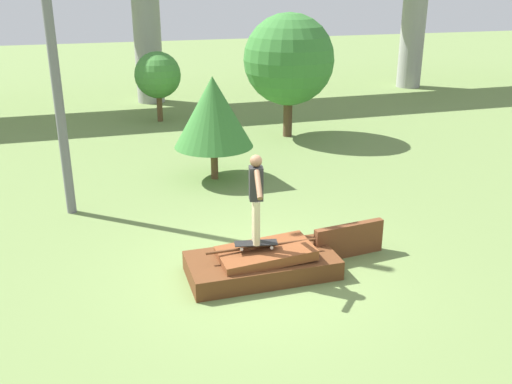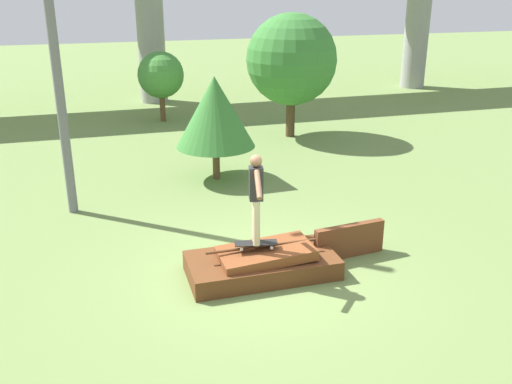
% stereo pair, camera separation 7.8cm
% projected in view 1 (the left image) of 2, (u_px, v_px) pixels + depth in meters
% --- Properties ---
extents(ground_plane, '(80.00, 80.00, 0.00)m').
position_uv_depth(ground_plane, '(262.00, 274.00, 9.92)').
color(ground_plane, olive).
extents(scrap_pile, '(2.56, 1.23, 0.56)m').
position_uv_depth(scrap_pile, '(263.00, 263.00, 9.84)').
color(scrap_pile, '#5B3319').
rests_on(scrap_pile, ground_plane).
extents(scrap_plank_loose, '(1.41, 0.30, 0.63)m').
position_uv_depth(scrap_plank_loose, '(349.00, 240.00, 10.46)').
color(scrap_plank_loose, brown).
rests_on(scrap_plank_loose, ground_plane).
extents(skateboard, '(0.75, 0.35, 0.09)m').
position_uv_depth(skateboard, '(256.00, 243.00, 9.61)').
color(skateboard, black).
rests_on(skateboard, scrap_pile).
extents(skater, '(0.30, 1.18, 1.54)m').
position_uv_depth(skater, '(256.00, 193.00, 9.30)').
color(skater, '#C6B78E').
rests_on(skater, skateboard).
extents(utility_pole, '(1.30, 0.20, 8.13)m').
position_uv_depth(utility_pole, '(48.00, 13.00, 11.08)').
color(utility_pole, slate).
rests_on(utility_pole, ground_plane).
extents(tree_behind_left, '(1.62, 1.62, 2.46)m').
position_uv_depth(tree_behind_left, '(158.00, 75.00, 19.97)').
color(tree_behind_left, brown).
rests_on(tree_behind_left, ground_plane).
extents(tree_behind_right, '(2.84, 2.84, 3.88)m').
position_uv_depth(tree_behind_right, '(289.00, 60.00, 17.74)').
color(tree_behind_right, '#4C3823').
rests_on(tree_behind_right, ground_plane).
extents(tree_mid_back, '(1.98, 1.98, 2.62)m').
position_uv_depth(tree_mid_back, '(213.00, 112.00, 14.05)').
color(tree_mid_back, brown).
rests_on(tree_mid_back, ground_plane).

